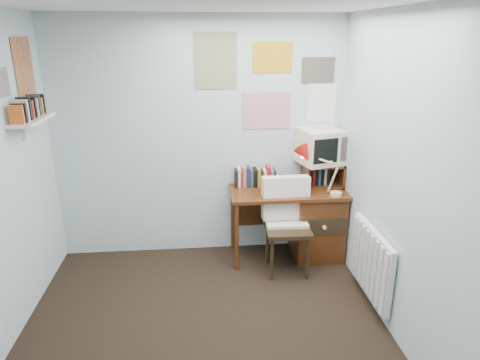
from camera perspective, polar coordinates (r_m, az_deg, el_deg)
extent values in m
plane|color=black|center=(3.49, -4.52, -22.47)|extent=(3.50, 3.50, 0.00)
cube|color=silver|center=(4.50, -5.41, 5.29)|extent=(3.00, 0.02, 2.50)
cube|color=silver|center=(3.20, 22.81, -1.90)|extent=(0.02, 3.50, 2.50)
cube|color=#572C13|center=(4.47, 6.42, -1.62)|extent=(1.20, 0.55, 0.03)
cube|color=#572C13|center=(4.70, 10.21, -5.81)|extent=(0.50, 0.50, 0.72)
cylinder|color=#572C13|center=(4.33, -0.47, -7.68)|extent=(0.04, 0.04, 0.72)
cylinder|color=#572C13|center=(4.76, -0.97, -5.15)|extent=(0.04, 0.04, 0.72)
cube|color=#572C13|center=(4.79, 2.72, -4.29)|extent=(0.64, 0.02, 0.30)
cube|color=black|center=(4.29, 6.37, -6.54)|extent=(0.49, 0.47, 0.93)
cube|color=#B8180C|center=(4.35, 12.86, 0.70)|extent=(0.31, 0.27, 0.44)
cube|color=#572C13|center=(4.63, 10.93, 0.72)|extent=(0.40, 0.30, 0.25)
cube|color=beige|center=(4.55, 10.67, 4.64)|extent=(0.50, 0.48, 0.39)
cube|color=#572C13|center=(4.56, 3.06, 0.59)|extent=(0.60, 0.14, 0.22)
cube|color=white|center=(3.97, 17.08, -10.37)|extent=(0.09, 0.80, 0.60)
cube|color=white|center=(4.03, -25.99, 7.26)|extent=(0.20, 0.62, 0.24)
cube|color=white|center=(4.44, 3.65, 13.03)|extent=(1.20, 0.01, 0.90)
cube|color=white|center=(4.02, -28.06, 12.44)|extent=(0.01, 0.70, 0.60)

